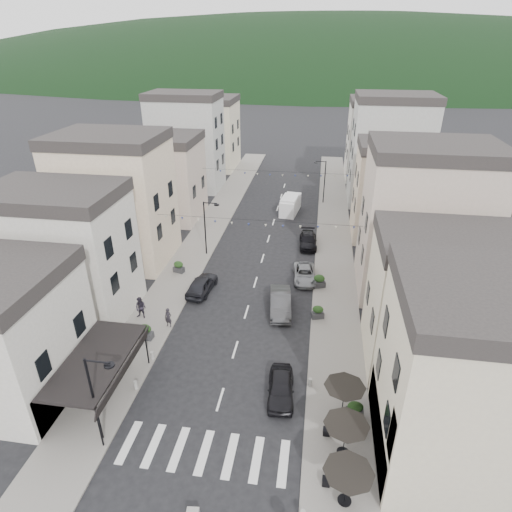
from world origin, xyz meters
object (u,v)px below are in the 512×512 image
Objects in this scene: parked_car_a at (281,388)px; parked_car_d at (308,240)px; parked_car_c at (305,274)px; parked_car_b at (280,303)px; pedestrian_b at (141,308)px; delivery_van at (290,204)px; parked_car_e at (202,284)px; pedestrian_a at (168,318)px.

parked_car_d is at bearing 83.73° from parked_car_a.
parked_car_c is at bearing -93.85° from parked_car_d.
parked_car_d reaches higher than parked_car_c.
parked_car_b is 1.10× the size of parked_car_c.
parked_car_d is 2.37× the size of pedestrian_b.
parked_car_b is 1.07× the size of parked_car_d.
pedestrian_b is (-10.21, -25.92, -0.07)m from delivery_van.
parked_car_a is at bearing -98.71° from parked_car_c.
parked_car_a is 14.40m from parked_car_e.
parked_car_a is at bearing -20.64° from pedestrian_a.
parked_car_c is at bearing 53.03° from pedestrian_a.
parked_car_e is at bearing 121.43° from parked_car_a.
parked_car_e is 2.72× the size of pedestrian_a.
parked_car_c is 15.54m from pedestrian_b.
pedestrian_a is (-1.21, -5.68, 0.18)m from parked_car_e.
delivery_van reaches higher than pedestrian_a.
parked_car_a is 0.92× the size of parked_car_e.
parked_car_b is 23.06m from delivery_van.
parked_car_b is 5.86m from parked_car_c.
parked_car_d is 14.51m from parked_car_e.
parked_car_e reaches higher than parked_car_c.
parked_car_a is 0.93× the size of parked_car_c.
pedestrian_b is at bearing -104.04° from delivery_van.
delivery_van is (-2.05, 32.74, 0.45)m from parked_car_a.
parked_car_b is at bearing 91.55° from parked_car_a.
parked_car_e is at bearing 89.23° from pedestrian_a.
pedestrian_a is (-8.63, -3.70, 0.14)m from parked_car_b.
parked_car_a is 9.76m from parked_car_b.
parked_car_a is 2.50× the size of pedestrian_a.
pedestrian_a is at bearing -98.39° from delivery_van.
pedestrian_a reaches higher than parked_car_b.
parked_car_e is at bearing 158.17° from parked_car_b.
parked_car_d is (0.00, 7.64, 0.04)m from parked_car_c.
pedestrian_a is (-7.59, -26.73, -0.20)m from delivery_van.
delivery_van is at bearing 89.22° from parked_car_a.
pedestrian_a is at bearing -144.12° from parked_car_c.
pedestrian_a is 2.75m from pedestrian_b.
pedestrian_a reaches higher than parked_car_e.
pedestrian_a reaches higher than parked_car_c.
parked_car_c is (1.77, 5.58, -0.19)m from parked_car_b.
parked_car_e is (-7.42, 1.98, -0.04)m from parked_car_b.
parked_car_b is at bearing -113.42° from parked_car_c.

